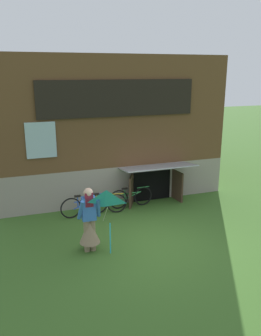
{
  "coord_description": "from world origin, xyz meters",
  "views": [
    {
      "loc": [
        -3.26,
        -7.62,
        4.43
      ],
      "look_at": [
        -0.18,
        1.27,
        1.76
      ],
      "focal_mm": 36.9,
      "sensor_mm": 36.0,
      "label": 1
    }
  ],
  "objects_px": {
    "kite": "(107,206)",
    "bicycle_green": "(131,197)",
    "person": "(89,225)",
    "bicycle_blue": "(85,205)",
    "bicycle_yellow": "(103,203)"
  },
  "relations": [
    {
      "from": "kite",
      "to": "bicycle_green",
      "type": "xyz_separation_m",
      "value": [
        1.61,
        2.92,
        -1.03
      ]
    },
    {
      "from": "bicycle_blue",
      "to": "kite",
      "type": "bearing_deg",
      "value": -95.54
    },
    {
      "from": "bicycle_blue",
      "to": "person",
      "type": "bearing_deg",
      "value": -103.97
    },
    {
      "from": "kite",
      "to": "bicycle_blue",
      "type": "xyz_separation_m",
      "value": [
        0.01,
        2.69,
        -1.02
      ]
    },
    {
      "from": "bicycle_green",
      "to": "bicycle_yellow",
      "type": "height_order",
      "value": "bicycle_green"
    },
    {
      "from": "bicycle_yellow",
      "to": "bicycle_blue",
      "type": "distance_m",
      "value": 0.59
    },
    {
      "from": "person",
      "to": "kite",
      "type": "xyz_separation_m",
      "value": [
        0.33,
        -0.48,
        0.66
      ]
    },
    {
      "from": "kite",
      "to": "bicycle_blue",
      "type": "distance_m",
      "value": 2.88
    },
    {
      "from": "bicycle_yellow",
      "to": "person",
      "type": "bearing_deg",
      "value": -102.2
    },
    {
      "from": "kite",
      "to": "bicycle_blue",
      "type": "height_order",
      "value": "kite"
    },
    {
      "from": "kite",
      "to": "bicycle_yellow",
      "type": "height_order",
      "value": "kite"
    },
    {
      "from": "person",
      "to": "bicycle_green",
      "type": "xyz_separation_m",
      "value": [
        1.94,
        2.43,
        -0.37
      ]
    },
    {
      "from": "bicycle_yellow",
      "to": "bicycle_green",
      "type": "bearing_deg",
      "value": 23.24
    },
    {
      "from": "kite",
      "to": "person",
      "type": "bearing_deg",
      "value": 123.96
    },
    {
      "from": "bicycle_blue",
      "to": "bicycle_green",
      "type": "bearing_deg",
      "value": 2.54
    }
  ]
}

